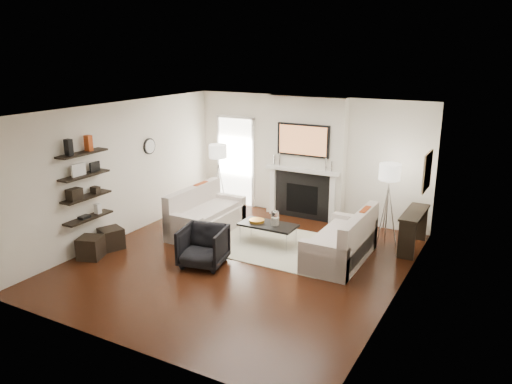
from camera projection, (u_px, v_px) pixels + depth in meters
The scene contains 71 objects.
room_envelope at pixel (239, 189), 8.57m from camera, with size 6.00×6.00×6.00m.
chimney_breast at pixel (306, 158), 10.99m from camera, with size 1.80×0.25×2.70m, color silver.
fireplace_surround at pixel (302, 196), 11.11m from camera, with size 1.30×0.02×1.04m, color black.
firebox at pixel (302, 199), 11.12m from camera, with size 0.75×0.02×0.65m, color black.
mantel_pilaster_l at pixel (273, 191), 11.41m from camera, with size 0.12×0.08×1.10m, color white.
mantel_pilaster_r at pixel (332, 199), 10.74m from camera, with size 0.12×0.08×1.10m, color white.
mantel_shelf at pixel (302, 170), 10.90m from camera, with size 1.70×0.18×0.07m, color white.
tv_body at pixel (303, 140), 10.74m from camera, with size 1.20×0.06×0.70m, color black.
tv_screen at pixel (303, 140), 10.71m from camera, with size 1.10×0.01×0.62m, color #BF723F.
candlestick_l_tall at pixel (280, 159), 11.11m from camera, with size 0.04×0.04×0.30m, color silver.
candlestick_l_short at pixel (274, 160), 11.18m from camera, with size 0.04×0.04×0.24m, color silver.
candlestick_r_tall at pixel (326, 165), 10.60m from camera, with size 0.04×0.04×0.30m, color silver.
candlestick_r_short at pixel (332, 167), 10.55m from camera, with size 0.04×0.04×0.24m, color silver.
hallway_panel at pixel (236, 162), 12.02m from camera, with size 0.90×0.02×2.10m, color white.
door_trim_l at pixel (219, 160), 12.22m from camera, with size 0.06×0.06×2.16m, color white.
door_trim_r at pixel (253, 164), 11.78m from camera, with size 0.06×0.06×2.16m, color white.
door_trim_top at pixel (235, 117), 11.70m from camera, with size 1.02×0.06×0.06m, color white.
rug at pixel (273, 244), 9.71m from camera, with size 2.60×2.00×0.01m, color beige.
loveseat_left_base at pixel (207, 222), 10.34m from camera, with size 0.85×1.80×0.42m, color beige.
loveseat_left_back at pixel (193, 205), 10.40m from camera, with size 0.18×1.80×0.80m, color beige.
loveseat_left_arm_n at pixel (183, 230), 9.63m from camera, with size 0.85×0.18×0.60m, color beige.
loveseat_left_arm_s at pixel (227, 208), 10.99m from camera, with size 0.85×0.18×0.60m, color beige.
loveseat_left_cushion at pixel (209, 211), 10.24m from camera, with size 0.63×1.44×0.10m, color beige.
pillow_left_orange at pixel (201, 193), 10.60m from camera, with size 0.10×0.42×0.42m, color #9E3A13.
pillow_left_charcoal at pixel (184, 200), 10.10m from camera, with size 0.10×0.40×0.40m, color black.
loveseat_right_base at pixel (340, 249), 8.95m from camera, with size 0.85×1.80×0.42m, color beige.
loveseat_right_back at pixel (359, 236), 8.71m from camera, with size 0.18×1.80×0.80m, color beige.
loveseat_right_arm_n at pixel (323, 261), 8.24m from camera, with size 0.85×0.18×0.60m, color beige.
loveseat_right_arm_s at pixel (354, 231), 9.61m from camera, with size 0.85×0.18×0.60m, color beige.
loveseat_right_cushion at pixel (338, 235), 8.90m from camera, with size 0.63×1.44×0.10m, color beige.
pillow_right_orange at pixel (365, 220), 8.90m from camera, with size 0.10×0.42×0.42m, color #9E3A13.
pillow_right_charcoal at pixel (354, 231), 8.40m from camera, with size 0.10×0.40×0.40m, color black.
coffee_table at pixel (268, 225), 9.62m from camera, with size 1.10×0.55×0.04m, color black.
coffee_leg_nw at pixel (240, 234), 9.73m from camera, with size 0.02×0.02×0.38m, color silver.
coffee_leg_ne at pixel (286, 244), 9.27m from camera, with size 0.02×0.02×0.38m, color silver.
coffee_leg_sw at pixel (251, 227), 10.10m from camera, with size 0.02×0.02×0.38m, color silver.
coffee_leg_se at pixel (296, 236), 9.64m from camera, with size 0.02×0.02×0.38m, color silver.
hurricane_glass at pixel (275, 218), 9.51m from camera, with size 0.15×0.15×0.27m, color white.
hurricane_candle at pixel (275, 222), 9.53m from camera, with size 0.11×0.11×0.16m, color white.
copper_bowl at pixel (257, 221), 9.73m from camera, with size 0.30×0.30×0.05m, color #BD7B1F.
armchair at pixel (203, 244), 8.71m from camera, with size 0.75×0.70×0.77m, color black.
lamp_left_post at pixel (219, 188), 11.47m from camera, with size 0.02×0.02×1.20m, color silver.
lamp_left_shade at pixel (218, 151), 11.24m from camera, with size 0.40×0.40×0.30m, color white.
lamp_left_leg_a at pixel (223, 188), 11.42m from camera, with size 0.02×0.02×1.25m, color silver.
lamp_left_leg_b at pixel (219, 186), 11.58m from camera, with size 0.02×0.02×1.25m, color silver.
lamp_left_leg_c at pixel (214, 188), 11.42m from camera, with size 0.02×0.02×1.25m, color silver.
lamp_right_post at pixel (387, 215), 9.59m from camera, with size 0.02×0.02×1.20m, color silver.
lamp_right_shade at pixel (390, 172), 9.36m from camera, with size 0.40×0.40×0.30m, color white.
lamp_right_leg_a at pixel (392, 216), 9.54m from camera, with size 0.02×0.02×1.25m, color silver.
lamp_right_leg_b at pixel (385, 213), 9.70m from camera, with size 0.02×0.02×1.25m, color silver.
lamp_right_leg_c at pixel (382, 216), 9.54m from camera, with size 0.02×0.02×1.25m, color silver.
console_top at pixel (415, 213), 9.31m from camera, with size 0.35×1.20×0.04m, color black.
console_leg_n at pixel (406, 241), 8.95m from camera, with size 0.30×0.04×0.71m, color black.
console_leg_s at pixel (419, 223), 9.88m from camera, with size 0.30×0.04×0.71m, color black.
wall_art at pixel (427, 171), 8.98m from camera, with size 0.03×0.70×0.70m, color #9A7D4D.
shelf_bottom at pixel (89, 218), 9.12m from camera, with size 0.25×1.00×0.04m, color black.
shelf_lower at pixel (86, 197), 9.01m from camera, with size 0.25×1.00×0.04m, color black.
shelf_upper at pixel (84, 175), 8.89m from camera, with size 0.25×1.00×0.04m, color black.
shelf_top at pixel (82, 153), 8.78m from camera, with size 0.25×1.00×0.04m, color black.
decor_magfile_a at pixel (69, 147), 8.50m from camera, with size 0.12×0.10×0.28m, color black.
decor_magfile_b at pixel (88, 143), 8.88m from camera, with size 0.12×0.10×0.28m, color #9E3A13.
decor_frame_a at pixel (78, 170), 8.76m from camera, with size 0.04×0.30×0.22m, color white.
decor_frame_b at pixel (95, 167), 9.08m from camera, with size 0.04×0.22×0.18m, color black.
decor_wine_rack at pixel (74, 194), 8.75m from camera, with size 0.18×0.25×0.20m, color black.
decor_box_small at pixel (95, 190), 9.17m from camera, with size 0.15×0.12×0.12m, color black.
decor_books at pixel (84, 217), 9.03m from camera, with size 0.14×0.20×0.05m, color black.
decor_box_tall at pixel (98, 209), 9.29m from camera, with size 0.10×0.10×0.18m, color white.
clock_rim at pixel (149, 146), 10.49m from camera, with size 0.34×0.34×0.04m, color black.
clock_face at pixel (150, 146), 10.48m from camera, with size 0.29×0.29×0.01m, color white.
ottoman_near at pixel (111, 238), 9.49m from camera, with size 0.40×0.40×0.40m, color black.
ottoman_far at pixel (91, 247), 9.06m from camera, with size 0.40×0.40×0.40m, color black.
Camera 1 is at (4.22, -7.09, 3.68)m, focal length 35.00 mm.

